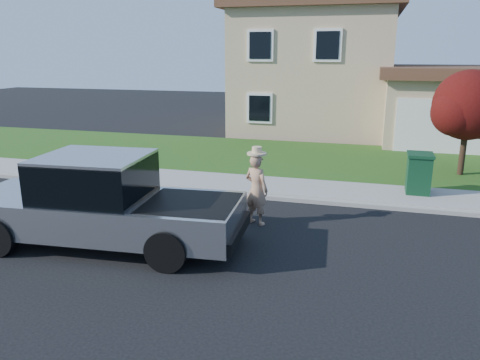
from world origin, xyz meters
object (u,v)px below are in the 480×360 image
(pickup_truck, at_px, (102,204))
(ornamental_tree, at_px, (469,109))
(trash_bin, at_px, (419,173))
(woman, at_px, (256,188))

(pickup_truck, height_order, ornamental_tree, ornamental_tree)
(trash_bin, bearing_deg, pickup_truck, -141.00)
(ornamental_tree, height_order, trash_bin, ornamental_tree)
(pickup_truck, bearing_deg, trash_bin, 34.44)
(ornamental_tree, bearing_deg, trash_bin, -120.41)
(pickup_truck, relative_size, woman, 3.21)
(pickup_truck, height_order, woman, pickup_truck)
(pickup_truck, bearing_deg, woman, 32.29)
(ornamental_tree, bearing_deg, pickup_truck, -135.93)
(pickup_truck, distance_m, trash_bin, 9.28)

